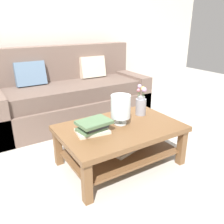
{
  "coord_description": "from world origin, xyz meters",
  "views": [
    {
      "loc": [
        -1.17,
        -2.13,
        1.37
      ],
      "look_at": [
        -0.0,
        -0.25,
        0.52
      ],
      "focal_mm": 37.42,
      "sensor_mm": 36.0,
      "label": 1
    }
  ],
  "objects_px": {
    "couch": "(71,96)",
    "glass_hurricane_vase": "(121,107)",
    "coffee_table": "(120,136)",
    "flower_pitcher": "(141,104)",
    "book_stack_main": "(93,126)"
  },
  "relations": [
    {
      "from": "couch",
      "to": "glass_hurricane_vase",
      "type": "height_order",
      "value": "couch"
    },
    {
      "from": "couch",
      "to": "coffee_table",
      "type": "relative_size",
      "value": 1.9
    },
    {
      "from": "couch",
      "to": "coffee_table",
      "type": "distance_m",
      "value": 1.41
    },
    {
      "from": "flower_pitcher",
      "to": "glass_hurricane_vase",
      "type": "bearing_deg",
      "value": -164.42
    },
    {
      "from": "coffee_table",
      "to": "glass_hurricane_vase",
      "type": "relative_size",
      "value": 3.96
    },
    {
      "from": "glass_hurricane_vase",
      "to": "coffee_table",
      "type": "bearing_deg",
      "value": -126.22
    },
    {
      "from": "couch",
      "to": "flower_pitcher",
      "type": "relative_size",
      "value": 6.73
    },
    {
      "from": "glass_hurricane_vase",
      "to": "flower_pitcher",
      "type": "bearing_deg",
      "value": 15.58
    },
    {
      "from": "book_stack_main",
      "to": "glass_hurricane_vase",
      "type": "distance_m",
      "value": 0.35
    },
    {
      "from": "book_stack_main",
      "to": "coffee_table",
      "type": "bearing_deg",
      "value": -3.41
    },
    {
      "from": "book_stack_main",
      "to": "glass_hurricane_vase",
      "type": "xyz_separation_m",
      "value": [
        0.32,
        0.03,
        0.12
      ]
    },
    {
      "from": "couch",
      "to": "coffee_table",
      "type": "height_order",
      "value": "couch"
    },
    {
      "from": "book_stack_main",
      "to": "glass_hurricane_vase",
      "type": "bearing_deg",
      "value": 5.53
    },
    {
      "from": "coffee_table",
      "to": "glass_hurricane_vase",
      "type": "bearing_deg",
      "value": 53.78
    },
    {
      "from": "glass_hurricane_vase",
      "to": "flower_pitcher",
      "type": "height_order",
      "value": "flower_pitcher"
    }
  ]
}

